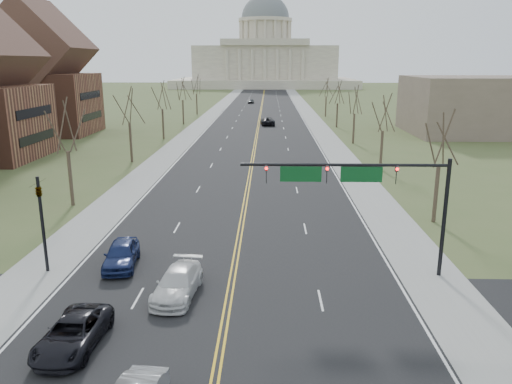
# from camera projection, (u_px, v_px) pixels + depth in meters

# --- Properties ---
(road) EXTENTS (20.00, 380.00, 0.01)m
(road) POSITION_uv_depth(u_px,v_px,m) (260.00, 114.00, 123.88)
(road) COLOR black
(road) RESTS_ON ground
(cross_road) EXTENTS (120.00, 14.00, 0.01)m
(cross_road) POSITION_uv_depth(u_px,v_px,m) (222.00, 339.00, 23.31)
(cross_road) COLOR black
(cross_road) RESTS_ON ground
(sidewalk_left) EXTENTS (4.00, 380.00, 0.03)m
(sidewalk_left) POSITION_uv_depth(u_px,v_px,m) (212.00, 114.00, 124.18)
(sidewalk_left) COLOR gray
(sidewalk_left) RESTS_ON ground
(sidewalk_right) EXTENTS (4.00, 380.00, 0.03)m
(sidewalk_right) POSITION_uv_depth(u_px,v_px,m) (309.00, 114.00, 123.58)
(sidewalk_right) COLOR gray
(sidewalk_right) RESTS_ON ground
(center_line) EXTENTS (0.42, 380.00, 0.01)m
(center_line) POSITION_uv_depth(u_px,v_px,m) (260.00, 114.00, 123.88)
(center_line) COLOR gold
(center_line) RESTS_ON road
(edge_line_left) EXTENTS (0.15, 380.00, 0.01)m
(edge_line_left) POSITION_uv_depth(u_px,v_px,m) (221.00, 114.00, 124.12)
(edge_line_left) COLOR silver
(edge_line_left) RESTS_ON road
(edge_line_right) EXTENTS (0.15, 380.00, 0.01)m
(edge_line_right) POSITION_uv_depth(u_px,v_px,m) (300.00, 114.00, 123.63)
(edge_line_right) COLOR silver
(edge_line_right) RESTS_ON road
(capitol) EXTENTS (90.00, 60.00, 50.00)m
(capitol) POSITION_uv_depth(u_px,v_px,m) (265.00, 58.00, 255.58)
(capitol) COLOR beige
(capitol) RESTS_ON ground
(signal_mast) EXTENTS (12.12, 0.44, 7.20)m
(signal_mast) POSITION_uv_depth(u_px,v_px,m) (360.00, 183.00, 28.92)
(signal_mast) COLOR black
(signal_mast) RESTS_ON ground
(signal_left) EXTENTS (0.32, 0.36, 6.00)m
(signal_left) POSITION_uv_depth(u_px,v_px,m) (41.00, 214.00, 29.91)
(signal_left) COLOR black
(signal_left) RESTS_ON ground
(tree_r_0) EXTENTS (3.74, 3.74, 8.50)m
(tree_r_0) POSITION_uv_depth(u_px,v_px,m) (441.00, 142.00, 38.67)
(tree_r_0) COLOR #392C22
(tree_r_0) RESTS_ON ground
(tree_l_0) EXTENTS (3.96, 3.96, 9.00)m
(tree_l_0) POSITION_uv_depth(u_px,v_px,m) (66.00, 128.00, 43.21)
(tree_l_0) COLOR #392C22
(tree_l_0) RESTS_ON ground
(tree_r_1) EXTENTS (3.74, 3.74, 8.50)m
(tree_r_1) POSITION_uv_depth(u_px,v_px,m) (384.00, 115.00, 58.01)
(tree_r_1) COLOR #392C22
(tree_r_1) RESTS_ON ground
(tree_l_1) EXTENTS (3.96, 3.96, 9.00)m
(tree_l_1) POSITION_uv_depth(u_px,v_px,m) (129.00, 108.00, 62.55)
(tree_l_1) COLOR #392C22
(tree_l_1) RESTS_ON ground
(tree_r_2) EXTENTS (3.74, 3.74, 8.50)m
(tree_r_2) POSITION_uv_depth(u_px,v_px,m) (355.00, 102.00, 77.35)
(tree_r_2) COLOR #392C22
(tree_r_2) RESTS_ON ground
(tree_l_2) EXTENTS (3.96, 3.96, 9.00)m
(tree_l_2) POSITION_uv_depth(u_px,v_px,m) (162.00, 97.00, 81.89)
(tree_l_2) COLOR #392C22
(tree_l_2) RESTS_ON ground
(tree_r_3) EXTENTS (3.74, 3.74, 8.50)m
(tree_r_3) POSITION_uv_depth(u_px,v_px,m) (338.00, 94.00, 96.69)
(tree_r_3) COLOR #392C22
(tree_r_3) RESTS_ON ground
(tree_l_3) EXTENTS (3.96, 3.96, 9.00)m
(tree_l_3) POSITION_uv_depth(u_px,v_px,m) (182.00, 90.00, 101.23)
(tree_l_3) COLOR #392C22
(tree_l_3) RESTS_ON ground
(tree_r_4) EXTENTS (3.74, 3.74, 8.50)m
(tree_r_4) POSITION_uv_depth(u_px,v_px,m) (326.00, 88.00, 116.03)
(tree_r_4) COLOR #392C22
(tree_r_4) RESTS_ON ground
(tree_l_4) EXTENTS (3.96, 3.96, 9.00)m
(tree_l_4) POSITION_uv_depth(u_px,v_px,m) (196.00, 86.00, 120.57)
(tree_l_4) COLOR #392C22
(tree_l_4) RESTS_ON ground
(bldg_left_far) EXTENTS (17.10, 14.28, 23.25)m
(bldg_left_far) POSITION_uv_depth(u_px,v_px,m) (41.00, 79.00, 87.59)
(bldg_left_far) COLOR brown
(bldg_left_far) RESTS_ON ground
(bldg_right_mass) EXTENTS (25.00, 20.00, 10.00)m
(bldg_right_mass) POSITION_uv_depth(u_px,v_px,m) (481.00, 105.00, 88.74)
(bldg_right_mass) COLOR brown
(bldg_right_mass) RESTS_ON ground
(car_sb_outer_lead) EXTENTS (2.52, 5.11, 1.40)m
(car_sb_outer_lead) POSITION_uv_depth(u_px,v_px,m) (73.00, 333.00, 22.44)
(car_sb_outer_lead) COLOR black
(car_sb_outer_lead) RESTS_ON road
(car_sb_inner_second) EXTENTS (2.53, 5.28, 1.49)m
(car_sb_inner_second) POSITION_uv_depth(u_px,v_px,m) (178.00, 283.00, 27.41)
(car_sb_inner_second) COLOR silver
(car_sb_inner_second) RESTS_ON road
(car_sb_outer_second) EXTENTS (2.43, 4.91, 1.61)m
(car_sb_outer_second) POSITION_uv_depth(u_px,v_px,m) (121.00, 254.00, 31.37)
(car_sb_outer_second) COLOR navy
(car_sb_outer_second) RESTS_ON road
(car_far_nb) EXTENTS (3.12, 5.89, 1.58)m
(car_far_nb) POSITION_uv_depth(u_px,v_px,m) (267.00, 121.00, 101.58)
(car_far_nb) COLOR black
(car_far_nb) RESTS_ON road
(car_far_sb) EXTENTS (1.81, 4.00, 1.33)m
(car_far_sb) POSITION_uv_depth(u_px,v_px,m) (251.00, 101.00, 154.37)
(car_far_sb) COLOR #44474B
(car_far_sb) RESTS_ON road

